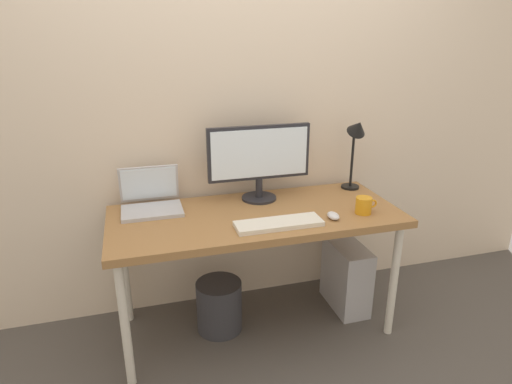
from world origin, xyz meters
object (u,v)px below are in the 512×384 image
Objects in this scene: keyboard at (279,224)px; wastebasket at (219,306)px; computer_tower at (346,276)px; laptop at (151,199)px; coffee_mug at (364,205)px; desk_lamp at (356,138)px; mouse at (333,216)px; monitor at (259,158)px; desk at (256,223)px.

wastebasket is at bearing 140.46° from keyboard.
laptop is at bearing 171.44° from computer_tower.
coffee_mug is at bearing -14.45° from wastebasket.
desk_lamp reaches higher than mouse.
mouse is 0.19m from coffee_mug.
mouse is at bearing -135.39° from computer_tower.
laptop is 0.71× the size of desk_lamp.
computer_tower is at bearing 23.68° from keyboard.
laptop is 1.24m from desk_lamp.
mouse is (0.29, -0.38, -0.23)m from monitor.
desk is 0.59m from laptop.
wastebasket is at bearing -28.57° from laptop.
mouse is at bearing -23.85° from laptop.
laptop is 1.07× the size of wastebasket.
computer_tower reaches higher than wastebasket.
keyboard is at bearing -71.32° from desk.
mouse is 0.85m from wastebasket.
computer_tower is (0.53, 0.23, -0.52)m from keyboard.
desk is 0.75m from computer_tower.
monitor is at bearing 29.32° from wastebasket.
desk is 12.73× the size of coffee_mug.
coffee_mug is 0.59m from computer_tower.
laptop is (-0.61, 0.02, -0.19)m from monitor.
mouse is at bearing -26.76° from desk.
laptop reaches higher than wastebasket.
mouse reaches higher than computer_tower.
keyboard is 0.68m from wastebasket.
laptop reaches higher than keyboard.
wastebasket is (-0.27, 0.23, -0.58)m from keyboard.
desk_lamp is 1.26m from wastebasket.
desk is 0.41m from mouse.
coffee_mug is at bearing -18.96° from laptop.
desk is 3.69× the size of computer_tower.
desk is 2.63× the size of monitor.
monitor reaches higher than computer_tower.
monitor is 1.96× the size of wastebasket.
keyboard is (-0.61, -0.39, -0.31)m from desk_lamp.
keyboard reaches higher than desk.
desk_lamp is at bearing 71.01° from coffee_mug.
coffee_mug reaches higher than computer_tower.
keyboard is at bearing -39.54° from wastebasket.
mouse reaches higher than keyboard.
monitor reaches higher than keyboard.
keyboard is 4.89× the size of mouse.
keyboard is at bearing -178.97° from mouse.
monitor reaches higher than mouse.
desk is at bearing -9.95° from wastebasket.
desk is 4.84× the size of laptop.
keyboard is at bearing -176.53° from coffee_mug.
computer_tower is 1.40× the size of wastebasket.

